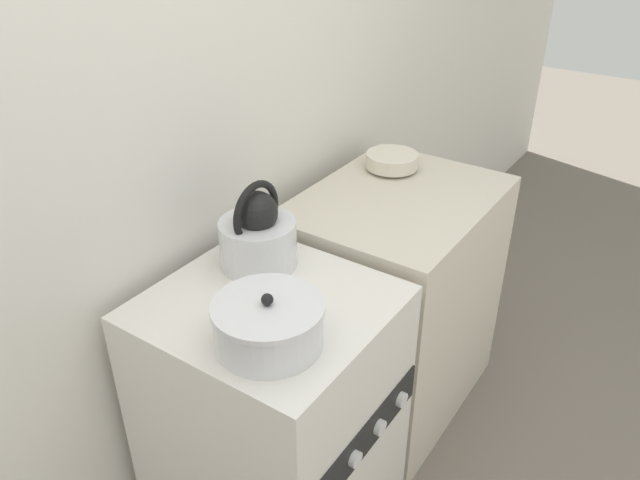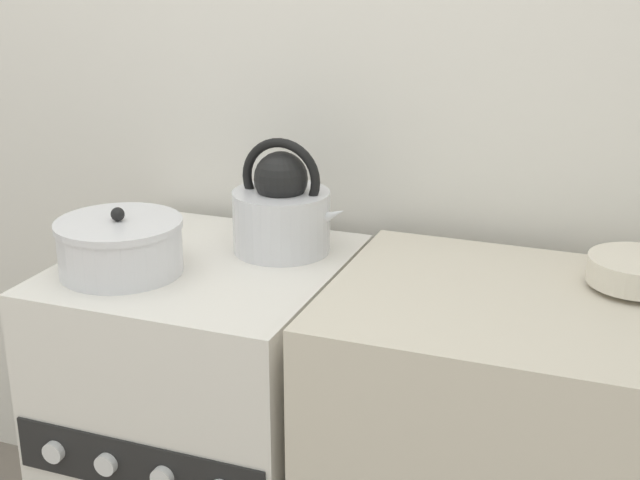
{
  "view_description": "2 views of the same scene",
  "coord_description": "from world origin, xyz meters",
  "px_view_note": "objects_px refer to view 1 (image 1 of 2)",
  "views": [
    {
      "loc": [
        -0.99,
        -0.54,
        1.77
      ],
      "look_at": [
        0.25,
        0.31,
        0.89
      ],
      "focal_mm": 35.0,
      "sensor_mm": 36.0,
      "label": 1
    },
    {
      "loc": [
        0.85,
        -1.25,
        1.5
      ],
      "look_at": [
        0.26,
        0.32,
        0.91
      ],
      "focal_mm": 50.0,
      "sensor_mm": 36.0,
      "label": 2
    }
  ],
  "objects_px": {
    "kettle": "(258,235)",
    "enamel_bowl": "(392,161)",
    "cooking_pot": "(269,324)",
    "stove": "(274,420)"
  },
  "relations": [
    {
      "from": "kettle",
      "to": "enamel_bowl",
      "type": "relative_size",
      "value": 1.39
    },
    {
      "from": "stove",
      "to": "cooking_pot",
      "type": "distance_m",
      "value": 0.5
    },
    {
      "from": "stove",
      "to": "enamel_bowl",
      "type": "height_order",
      "value": "enamel_bowl"
    },
    {
      "from": "stove",
      "to": "cooking_pot",
      "type": "height_order",
      "value": "cooking_pot"
    },
    {
      "from": "kettle",
      "to": "cooking_pot",
      "type": "relative_size",
      "value": 1.0
    },
    {
      "from": "stove",
      "to": "cooking_pot",
      "type": "xyz_separation_m",
      "value": [
        -0.13,
        -0.11,
        0.47
      ]
    },
    {
      "from": "kettle",
      "to": "enamel_bowl",
      "type": "xyz_separation_m",
      "value": [
        0.73,
        -0.02,
        -0.03
      ]
    },
    {
      "from": "cooking_pot",
      "to": "stove",
      "type": "bearing_deg",
      "value": 39.6
    },
    {
      "from": "stove",
      "to": "kettle",
      "type": "xyz_separation_m",
      "value": [
        0.13,
        0.13,
        0.51
      ]
    },
    {
      "from": "stove",
      "to": "enamel_bowl",
      "type": "bearing_deg",
      "value": 7.51
    }
  ]
}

